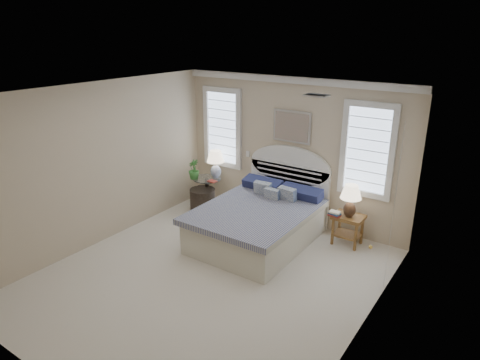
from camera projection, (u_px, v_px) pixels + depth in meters
name	position (u px, v px, depth m)	size (l,w,h in m)	color
floor	(209.00, 277.00, 6.34)	(4.50, 5.00, 0.01)	beige
ceiling	(203.00, 94.00, 5.43)	(4.50, 5.00, 0.01)	silver
wall_back	(292.00, 151.00, 7.83)	(4.50, 0.02, 2.70)	#C8B496
wall_left	(100.00, 164.00, 7.08)	(0.02, 5.00, 2.70)	#C8B496
wall_right	(366.00, 235.00, 4.69)	(0.02, 5.00, 2.70)	#C8B496
crown_molding	(294.00, 80.00, 7.36)	(4.50, 0.08, 0.12)	silver
hvac_vent	(317.00, 95.00, 5.42)	(0.30, 0.20, 0.02)	#B2B2B2
switch_plate	(248.00, 154.00, 8.39)	(0.08, 0.01, 0.12)	silver
window_left	(223.00, 128.00, 8.55)	(0.90, 0.06, 1.60)	#ADC0DB
window_right	(368.00, 150.00, 6.98)	(0.90, 0.06, 1.60)	#ADC0DB
painting	(292.00, 127.00, 7.64)	(0.74, 0.04, 0.58)	silver
closet_door	(394.00, 210.00, 5.68)	(0.02, 1.80, 2.40)	white
bed	(261.00, 219.00, 7.34)	(1.72, 2.28, 1.47)	silver
side_table_left	(207.00, 190.00, 8.68)	(0.56, 0.56, 0.63)	black
nightstand_right	(348.00, 223.00, 7.19)	(0.50, 0.40, 0.53)	#966331
floor_pot	(203.00, 200.00, 8.57)	(0.50, 0.50, 0.46)	black
lamp_left	(216.00, 161.00, 8.53)	(0.35, 0.35, 0.57)	silver
lamp_right	(351.00, 197.00, 6.99)	(0.35, 0.35, 0.56)	black
potted_plant	(194.00, 169.00, 8.51)	(0.22, 0.22, 0.39)	#2B6D2D
books_left	(212.00, 181.00, 8.40)	(0.17, 0.12, 0.02)	maroon
books_right	(335.00, 214.00, 7.11)	(0.21, 0.16, 0.08)	maroon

